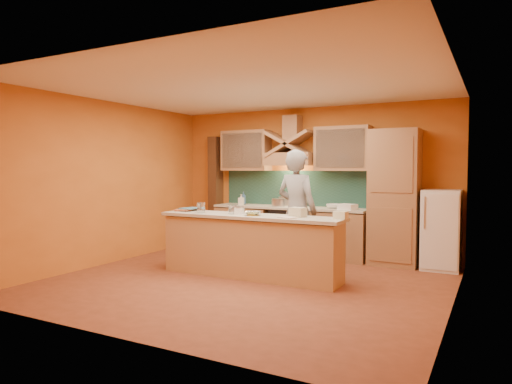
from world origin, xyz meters
The scene contains 36 objects.
floor centered at (0.00, 0.00, 0.00)m, with size 5.50×5.00×0.01m, color brown.
ceiling centered at (0.00, 0.00, 2.80)m, with size 5.50×5.00×0.01m, color white.
wall_back centered at (0.00, 2.50, 1.40)m, with size 5.50×0.02×2.80m, color #C96E27.
wall_front centered at (0.00, -2.50, 1.40)m, with size 5.50×0.02×2.80m, color #C96E27.
wall_left centered at (-2.75, 0.00, 1.40)m, with size 0.02×5.00×2.80m, color #C96E27.
wall_right centered at (2.75, 0.00, 1.40)m, with size 0.02×5.00×2.80m, color #C96E27.
base_cabinet_left centered at (-1.25, 2.20, 0.43)m, with size 1.10×0.60×0.86m, color #A1704A.
base_cabinet_right centered at (0.65, 2.20, 0.43)m, with size 1.10×0.60×0.86m, color #A1704A.
counter_top centered at (-0.30, 2.20, 0.90)m, with size 3.00×0.62×0.04m, color beige.
stove centered at (-0.30, 2.20, 0.45)m, with size 0.60×0.58×0.90m, color black.
backsplash centered at (-0.30, 2.48, 1.25)m, with size 3.00×0.03×0.70m, color #1B3B35.
range_hood centered at (-0.30, 2.25, 1.82)m, with size 0.92×0.50×0.24m, color #A1704A.
hood_chimney centered at (-0.30, 2.35, 2.40)m, with size 0.30×0.30×0.50m, color #A1704A.
upper_cabinet_left centered at (-1.30, 2.33, 2.00)m, with size 1.00×0.35×0.80m, color #A1704A.
upper_cabinet_right centered at (0.70, 2.33, 2.00)m, with size 1.00×0.35×0.80m, color #A1704A.
pantry_column centered at (1.65, 2.20, 1.15)m, with size 0.80×0.60×2.30m, color #A1704A.
fridge centered at (2.40, 2.20, 0.65)m, with size 0.58×0.60×1.30m, color white.
trim_column_left centered at (-2.05, 2.35, 1.15)m, with size 0.20×0.30×2.30m, color #472816.
island_body centered at (-0.10, 0.30, 0.44)m, with size 2.80×0.55×0.88m, color tan.
island_top centered at (-0.10, 0.30, 0.92)m, with size 2.90×0.62×0.05m, color beige.
person centered at (0.40, 0.92, 0.97)m, with size 0.71×0.46×1.94m, color gray.
pot_large centered at (-0.49, 2.12, 0.98)m, with size 0.26×0.26×0.15m, color #B8B7BE.
pot_small centered at (-0.15, 2.22, 0.98)m, with size 0.19×0.19×0.15m, color #B5B6BD.
soap_bottle_a centered at (-1.30, 2.12, 1.02)m, with size 0.09×0.10×0.21m, color white.
soap_bottle_b centered at (-1.31, 2.22, 1.05)m, with size 0.10×0.10×0.26m, color #2F5482.
bowl_back centered at (0.58, 2.20, 0.96)m, with size 0.26×0.26×0.08m, color silver.
dish_rack centered at (0.88, 2.05, 0.97)m, with size 0.29×0.23×0.10m, color white.
book_lower centered at (-1.48, 0.36, 0.96)m, with size 0.26×0.34×0.03m, color #C46946.
book_upper centered at (-1.42, 0.44, 0.98)m, with size 0.25×0.34×0.03m, color teal.
jar_large centered at (-0.92, 0.20, 1.03)m, with size 0.13×0.13×0.16m, color white.
jar_small centered at (-0.40, 0.28, 1.01)m, with size 0.13×0.13×0.13m, color white.
kitchen_scale centered at (-0.30, 0.31, 1.00)m, with size 0.12×0.12×0.10m, color white.
mixing_bowl centered at (-0.03, 0.25, 0.98)m, with size 0.25×0.25×0.06m, color white.
cloth centered at (0.58, 0.15, 0.95)m, with size 0.23×0.18×0.02m, color beige.
grocery_bag_a centered at (0.65, 0.36, 1.01)m, with size 0.21×0.17×0.14m, color beige.
grocery_bag_b centered at (1.28, 0.39, 1.00)m, with size 0.18×0.14×0.11m, color beige.
Camera 1 is at (3.19, -5.71, 1.65)m, focal length 32.00 mm.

